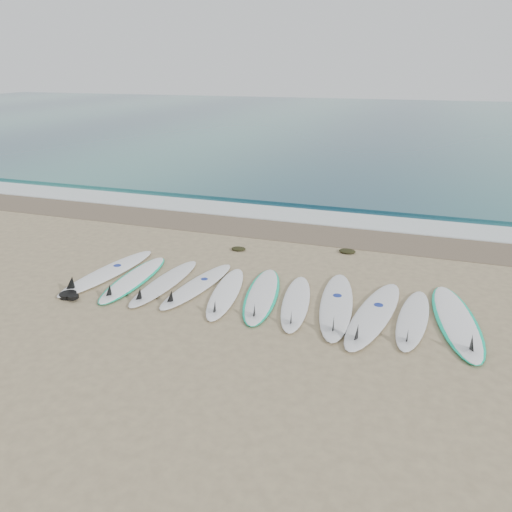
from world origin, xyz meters
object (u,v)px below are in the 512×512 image
(surfboard_10, at_px, (457,321))
(surfboard_0, at_px, (106,273))
(surfboard_5, at_px, (262,295))
(leash_coil, at_px, (69,295))

(surfboard_10, bearing_deg, surfboard_0, 171.67)
(surfboard_5, xyz_separation_m, surfboard_10, (3.45, 0.09, 0.01))
(surfboard_5, height_order, leash_coil, surfboard_5)
(surfboard_0, distance_m, leash_coil, 1.14)
(surfboard_10, distance_m, leash_coil, 6.99)
(surfboard_0, xyz_separation_m, surfboard_5, (3.40, 0.03, -0.01))
(surfboard_5, relative_size, leash_coil, 5.61)
(surfboard_10, xyz_separation_m, leash_coil, (-6.88, -1.26, -0.00))
(leash_coil, bearing_deg, surfboard_10, 10.39)
(surfboard_10, bearing_deg, surfboard_5, 172.11)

